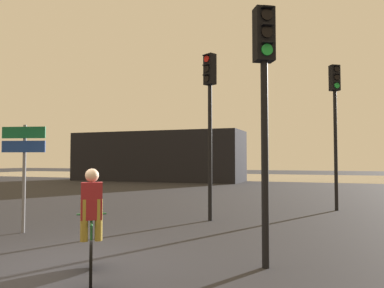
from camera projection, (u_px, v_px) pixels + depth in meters
ground_plane at (54, 269)px, 6.01m from camera, size 120.00×120.00×0.00m
water_strip at (287, 177)px, 37.47m from camera, size 80.00×16.00×0.01m
distant_building at (157, 156)px, 31.54m from camera, size 14.55×4.00×4.09m
traffic_light_near_right at (264, 85)px, 6.17m from camera, size 0.40×0.42×4.28m
traffic_light_far_right at (335, 110)px, 13.07m from camera, size 0.40×0.42×5.07m
traffic_light_center at (210, 105)px, 10.91m from camera, size 0.39×0.42×4.85m
direction_sign_post at (24, 158)px, 9.02m from camera, size 1.07×0.30×2.60m
cyclist at (91, 223)px, 5.47m from camera, size 1.02×1.42×1.62m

